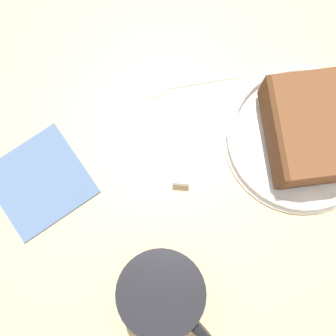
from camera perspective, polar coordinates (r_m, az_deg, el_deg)
ground_plane at (r=56.63cm, az=5.04°, el=0.64°), size 146.22×146.22×3.57cm
small_plate at (r=56.55cm, az=15.73°, el=3.61°), size 17.77×17.77×1.76cm
cake_slice at (r=53.81cm, az=16.27°, el=4.41°), size 12.21×13.84×5.67cm
tea_mug at (r=48.10cm, az=-0.65°, el=-14.77°), size 8.17×10.89×10.57cm
teaspoon at (r=57.00cm, az=0.27°, el=9.80°), size 10.95×5.53×0.80cm
folded_napkin at (r=55.79cm, az=-15.21°, el=-1.57°), size 10.53×10.30×0.60cm
sugar_cube at (r=53.35cm, az=1.49°, el=-0.87°), size 2.61×2.61×1.86cm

